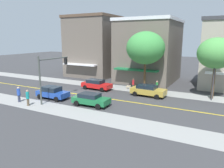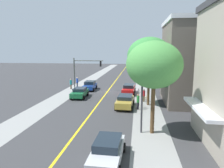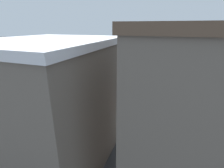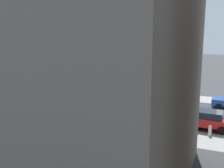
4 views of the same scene
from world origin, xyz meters
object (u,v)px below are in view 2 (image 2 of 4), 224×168
silver_sedan_left_curb (108,150)px  pedestrian_teal_shirt (71,84)px  gold_sedan_left_curb (125,101)px  parking_meter (139,100)px  traffic_light_mast (84,69)px  red_sedan_left_curb (129,89)px  street_tree_left_near (149,56)px  blue_sedan_right_curb (90,85)px  street_tree_right_corner (154,65)px  small_dog (145,97)px  pedestrian_blue_shirt (77,82)px  street_lamp (142,82)px  green_sedan_right_curb (80,92)px  fire_hydrant (139,91)px  pedestrian_red_shirt (144,95)px

silver_sedan_left_curb → pedestrian_teal_shirt: bearing=-154.9°
gold_sedan_left_curb → parking_meter: bearing=92.4°
traffic_light_mast → red_sedan_left_curb: (-7.76, 1.59, -2.99)m
street_tree_left_near → blue_sedan_right_curb: size_ratio=2.04×
street_tree_left_near → street_tree_right_corner: bearing=89.5°
traffic_light_mast → pedestrian_teal_shirt: size_ratio=3.03×
blue_sedan_right_curb → small_dog: (-9.37, 6.36, -0.42)m
silver_sedan_left_curb → pedestrian_blue_shirt: pedestrian_blue_shirt is taller
street_lamp → blue_sedan_right_curb: bearing=-64.2°
green_sedan_right_curb → fire_hydrant: bearing=114.6°
silver_sedan_left_curb → small_dog: bearing=171.8°
fire_hydrant → gold_sedan_left_curb: (1.64, 8.69, 0.38)m
pedestrian_teal_shirt → parking_meter: bearing=105.2°
pedestrian_red_shirt → red_sedan_left_curb: bearing=146.0°
silver_sedan_left_curb → pedestrian_teal_shirt: size_ratio=2.34×
traffic_light_mast → small_dog: 12.20m
street_tree_left_near → parking_meter: 5.56m
silver_sedan_left_curb → pedestrian_blue_shirt: (9.56, -25.32, 0.23)m
street_tree_right_corner → blue_sedan_right_curb: street_tree_right_corner is taller
blue_sedan_right_curb → gold_sedan_left_curb: size_ratio=0.90×
street_tree_right_corner → pedestrian_red_shirt: 11.70m
fire_hydrant → pedestrian_red_shirt: size_ratio=0.48×
blue_sedan_right_curb → pedestrian_teal_shirt: bearing=-96.4°
pedestrian_red_shirt → street_tree_right_corner: bearing=-56.2°
gold_sedan_left_curb → pedestrian_teal_shirt: size_ratio=2.51×
red_sedan_left_curb → pedestrian_red_shirt: bearing=27.2°
gold_sedan_left_curb → small_dog: gold_sedan_left_curb is taller
street_lamp → green_sedan_right_curb: 15.34m
street_tree_left_near → street_lamp: 9.36m
gold_sedan_left_curb → pedestrian_teal_shirt: 14.90m
street_tree_right_corner → red_sedan_left_curb: (2.69, -15.65, -4.94)m
parking_meter → small_dog: bearing=-102.6°
silver_sedan_left_curb → pedestrian_red_shirt: bearing=172.0°
silver_sedan_left_curb → blue_sedan_right_curb: bearing=-162.4°
red_sedan_left_curb → small_dog: 4.82m
pedestrian_blue_shirt → street_tree_left_near: bearing=35.8°
green_sedan_right_curb → silver_sedan_left_curb: bearing=19.7°
street_tree_right_corner → pedestrian_blue_shirt: size_ratio=4.10×
fire_hydrant → pedestrian_blue_shirt: pedestrian_blue_shirt is taller
street_lamp → red_sedan_left_curb: size_ratio=1.53×
parking_meter → fire_hydrant: bearing=-89.8°
gold_sedan_left_curb → pedestrian_blue_shirt: size_ratio=2.48×
street_lamp → red_sedan_left_curb: street_lamp is taller
street_tree_left_near → fire_hydrant: (1.20, -7.16, -5.75)m
pedestrian_red_shirt → pedestrian_teal_shirt: 14.82m
pedestrian_red_shirt → pedestrian_teal_shirt: pedestrian_teal_shirt is taller
pedestrian_red_shirt → parking_meter: bearing=-70.8°
street_tree_left_near → pedestrian_teal_shirt: 16.89m
pedestrian_red_shirt → pedestrian_blue_shirt: 15.59m
fire_hydrant → pedestrian_red_shirt: pedestrian_red_shirt is taller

